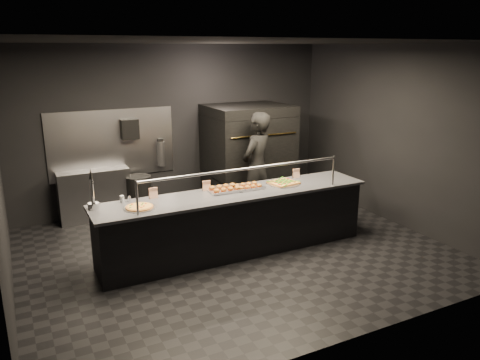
{
  "coord_description": "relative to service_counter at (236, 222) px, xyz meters",
  "views": [
    {
      "loc": [
        -2.83,
        -5.76,
        2.92
      ],
      "look_at": [
        0.17,
        0.2,
        1.03
      ],
      "focal_mm": 35.0,
      "sensor_mm": 36.0,
      "label": 1
    }
  ],
  "objects": [
    {
      "name": "fire_extinguisher",
      "position": [
        -0.35,
        2.4,
        0.6
      ],
      "size": [
        0.14,
        0.14,
        0.51
      ],
      "color": "#B2B2B7",
      "rests_on": "room"
    },
    {
      "name": "slider_tray_a",
      "position": [
        -0.1,
        0.15,
        0.49
      ],
      "size": [
        0.5,
        0.37,
        0.08
      ],
      "color": "silver",
      "rests_on": "service_counter"
    },
    {
      "name": "room",
      "position": [
        -0.02,
        0.05,
        1.03
      ],
      "size": [
        6.04,
        6.0,
        3.0
      ],
      "color": "black",
      "rests_on": "ground"
    },
    {
      "name": "service_counter",
      "position": [
        0.0,
        0.0,
        0.0
      ],
      "size": [
        4.1,
        0.78,
        1.37
      ],
      "color": "black",
      "rests_on": "ground"
    },
    {
      "name": "prep_shelf",
      "position": [
        -1.6,
        2.32,
        -0.01
      ],
      "size": [
        1.2,
        0.35,
        0.9
      ],
      "primitive_type": "cube",
      "color": "#99999E",
      "rests_on": "ground"
    },
    {
      "name": "tent_cards",
      "position": [
        -0.08,
        0.28,
        0.53
      ],
      "size": [
        2.47,
        0.04,
        0.15
      ],
      "color": "white",
      "rests_on": "service_counter"
    },
    {
      "name": "trash_bin",
      "position": [
        -0.86,
        2.16,
        -0.09
      ],
      "size": [
        0.45,
        0.45,
        0.74
      ],
      "primitive_type": "cylinder",
      "color": "black",
      "rests_on": "ground"
    },
    {
      "name": "pizza_oven",
      "position": [
        1.2,
        1.9,
        0.5
      ],
      "size": [
        1.5,
        1.23,
        1.91
      ],
      "color": "black",
      "rests_on": "ground"
    },
    {
      "name": "towel_dispenser",
      "position": [
        -0.9,
        2.39,
        1.09
      ],
      "size": [
        0.3,
        0.2,
        0.35
      ],
      "primitive_type": "cube",
      "color": "black",
      "rests_on": "room"
    },
    {
      "name": "round_pizza",
      "position": [
        -1.42,
        -0.06,
        0.47
      ],
      "size": [
        0.41,
        0.41,
        0.03
      ],
      "color": "silver",
      "rests_on": "service_counter"
    },
    {
      "name": "condiment_jar",
      "position": [
        -1.53,
        0.28,
        0.5
      ],
      "size": [
        0.15,
        0.06,
        0.1
      ],
      "color": "silver",
      "rests_on": "service_counter"
    },
    {
      "name": "worker",
      "position": [
        0.91,
        1.03,
        0.49
      ],
      "size": [
        0.83,
        0.75,
        1.9
      ],
      "primitive_type": "imported",
      "rotation": [
        0.0,
        0.0,
        3.69
      ],
      "color": "black",
      "rests_on": "ground"
    },
    {
      "name": "square_pizza",
      "position": [
        0.85,
        0.07,
        0.47
      ],
      "size": [
        0.5,
        0.5,
        0.05
      ],
      "color": "silver",
      "rests_on": "service_counter"
    },
    {
      "name": "beer_tap",
      "position": [
        -1.95,
        0.19,
        0.61
      ],
      "size": [
        0.14,
        0.2,
        0.54
      ],
      "color": "silver",
      "rests_on": "service_counter"
    },
    {
      "name": "slider_tray_b",
      "position": [
        0.27,
        0.12,
        0.48
      ],
      "size": [
        0.48,
        0.39,
        0.07
      ],
      "color": "silver",
      "rests_on": "service_counter"
    }
  ]
}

